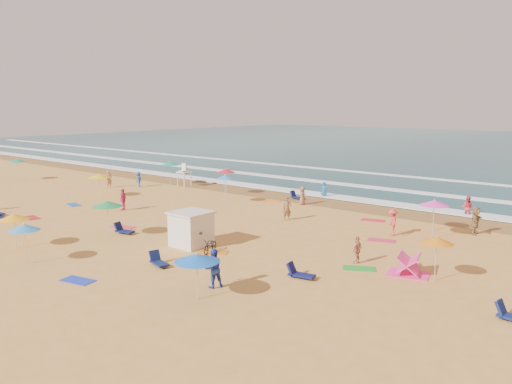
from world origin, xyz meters
The scene contains 12 objects.
ground centered at (0.00, 0.00, 0.00)m, with size 220.00×220.00×0.00m, color gold.
ocean centered at (0.00, 84.00, 0.00)m, with size 220.00×140.00×0.18m, color #0C4756.
wet_sand centered at (0.00, 12.50, 0.01)m, with size 220.00×220.00×0.00m, color olive.
surf_foam centered at (0.00, 21.32, 0.10)m, with size 200.00×18.70×0.05m.
cabana centered at (3.78, -4.59, 1.00)m, with size 2.00×2.00×2.00m, color silver.
cabana_roof centered at (3.78, -4.59, 2.06)m, with size 2.20×2.20×0.12m, color silver.
bicycle centered at (5.68, -4.89, 0.42)m, with size 0.56×1.61×0.85m, color black.
lifeguard_stand centered at (-13.15, 10.42, 1.05)m, with size 1.20×1.20×2.10m, color white, non-canonical shape.
beach_umbrellas centered at (-1.91, -1.10, 2.13)m, with size 62.22×26.96×0.80m.
loungers centered at (5.84, -3.60, 0.17)m, with size 50.77×21.67×0.34m.
towels centered at (-0.12, -2.29, 0.01)m, with size 32.97×23.47×0.03m.
beachgoers centered at (3.21, 4.26, 0.81)m, with size 45.31×27.86×2.13m.
Camera 1 is at (25.43, -24.85, 8.43)m, focal length 35.00 mm.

